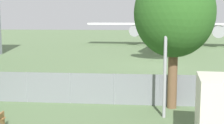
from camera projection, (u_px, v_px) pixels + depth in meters
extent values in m
cylinder|color=gray|center=(27.00, 87.00, 18.02)|extent=(0.07, 0.07, 1.77)
cylinder|color=gray|center=(70.00, 88.00, 17.78)|extent=(0.07, 0.07, 1.77)
cylinder|color=gray|center=(114.00, 89.00, 17.53)|extent=(0.07, 0.07, 1.77)
cylinder|color=gray|center=(160.00, 90.00, 17.28)|extent=(0.07, 0.07, 1.77)
cylinder|color=gray|center=(207.00, 91.00, 17.04)|extent=(0.07, 0.07, 1.77)
cube|color=slate|center=(114.00, 89.00, 17.53)|extent=(56.00, 0.01, 1.77)
cylinder|color=white|center=(176.00, 20.00, 52.64)|extent=(10.14, 30.10, 4.65)
cone|color=white|center=(163.00, 21.00, 36.30)|extent=(5.44, 5.44, 4.65)
cone|color=white|center=(183.00, 19.00, 69.53)|extent=(5.20, 6.49, 4.18)
cylinder|color=#939399|center=(218.00, 31.00, 52.76)|extent=(2.84, 4.50, 2.09)
cube|color=white|center=(126.00, 24.00, 56.67)|extent=(13.58, 4.81, 0.30)
cylinder|color=#939399|center=(137.00, 30.00, 56.68)|extent=(2.84, 4.50, 2.09)
cube|color=white|center=(181.00, 17.00, 65.38)|extent=(10.74, 5.57, 0.20)
cylinder|color=#2D2D33|center=(169.00, 45.00, 43.93)|extent=(0.24, 0.24, 2.20)
cylinder|color=#2D2D33|center=(169.00, 51.00, 44.05)|extent=(0.40, 0.61, 0.56)
cylinder|color=#2D2D33|center=(192.00, 40.00, 53.75)|extent=(0.24, 0.24, 2.20)
cylinder|color=#2D2D33|center=(192.00, 45.00, 53.87)|extent=(0.40, 0.61, 0.56)
cylinder|color=#2D2D33|center=(160.00, 39.00, 55.31)|extent=(0.24, 0.24, 2.20)
cylinder|color=#2D2D33|center=(160.00, 44.00, 55.43)|extent=(0.40, 0.61, 0.56)
cylinder|color=brown|center=(172.00, 78.00, 16.75)|extent=(0.51, 0.51, 3.32)
ellipsoid|color=#28561E|center=(174.00, 13.00, 16.27)|extent=(4.23, 4.23, 4.65)
cylinder|color=#99999E|center=(165.00, 48.00, 14.88)|extent=(0.16, 0.16, 6.83)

